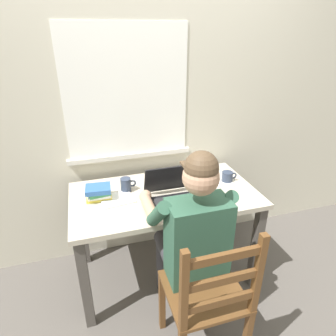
# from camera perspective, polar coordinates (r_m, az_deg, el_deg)

# --- Properties ---
(ground_plane) EXTENTS (8.00, 8.00, 0.00)m
(ground_plane) POSITION_cam_1_polar(r_m,az_deg,el_deg) (2.54, -0.59, -19.45)
(ground_plane) COLOR #56514C
(back_wall) EXTENTS (6.00, 0.08, 2.60)m
(back_wall) POSITION_cam_1_polar(r_m,az_deg,el_deg) (2.28, -3.94, 12.87)
(back_wall) COLOR beige
(back_wall) RESTS_ON ground
(desk) EXTENTS (1.31, 0.72, 0.74)m
(desk) POSITION_cam_1_polar(r_m,az_deg,el_deg) (2.14, -0.66, -7.34)
(desk) COLOR #BCB29E
(desk) RESTS_ON ground
(seated_person) EXTENTS (0.50, 0.60, 1.26)m
(seated_person) POSITION_cam_1_polar(r_m,az_deg,el_deg) (1.78, 4.42, -12.53)
(seated_person) COLOR #2D5642
(seated_person) RESTS_ON ground
(wooden_chair) EXTENTS (0.42, 0.42, 0.96)m
(wooden_chair) POSITION_cam_1_polar(r_m,az_deg,el_deg) (1.75, 7.71, -23.79)
(wooden_chair) COLOR brown
(wooden_chair) RESTS_ON ground
(laptop) EXTENTS (0.33, 0.31, 0.22)m
(laptop) POSITION_cam_1_polar(r_m,az_deg,el_deg) (1.98, 0.71, -5.01)
(laptop) COLOR black
(laptop) RESTS_ON desk
(computer_mouse) EXTENTS (0.06, 0.10, 0.03)m
(computer_mouse) POSITION_cam_1_polar(r_m,az_deg,el_deg) (2.02, 9.60, -5.84)
(computer_mouse) COLOR black
(computer_mouse) RESTS_ON desk
(coffee_mug_white) EXTENTS (0.12, 0.09, 0.10)m
(coffee_mug_white) POSITION_cam_1_polar(r_m,az_deg,el_deg) (2.23, 3.48, -1.39)
(coffee_mug_white) COLOR white
(coffee_mug_white) RESTS_ON desk
(coffee_mug_dark) EXTENTS (0.12, 0.08, 0.09)m
(coffee_mug_dark) POSITION_cam_1_polar(r_m,az_deg,el_deg) (2.26, 11.53, -1.73)
(coffee_mug_dark) COLOR #2D384C
(coffee_mug_dark) RESTS_ON desk
(coffee_mug_spare) EXTENTS (0.11, 0.07, 0.10)m
(coffee_mug_spare) POSITION_cam_1_polar(r_m,az_deg,el_deg) (2.11, -8.17, -3.26)
(coffee_mug_spare) COLOR #2D384C
(coffee_mug_spare) RESTS_ON desk
(book_stack_main) EXTENTS (0.18, 0.15, 0.10)m
(book_stack_main) POSITION_cam_1_polar(r_m,az_deg,el_deg) (2.05, -13.38, -4.70)
(book_stack_main) COLOR gold
(book_stack_main) RESTS_ON desk
(paper_pile_near_laptop) EXTENTS (0.24, 0.19, 0.01)m
(paper_pile_near_laptop) POSITION_cam_1_polar(r_m,az_deg,el_deg) (2.26, 9.90, -2.66)
(paper_pile_near_laptop) COLOR white
(paper_pile_near_laptop) RESTS_ON desk
(paper_pile_back_corner) EXTENTS (0.29, 0.21, 0.01)m
(paper_pile_back_corner) POSITION_cam_1_polar(r_m,az_deg,el_deg) (2.32, 9.68, -1.89)
(paper_pile_back_corner) COLOR silver
(paper_pile_back_corner) RESTS_ON desk
(paper_pile_side) EXTENTS (0.24, 0.21, 0.01)m
(paper_pile_side) POSITION_cam_1_polar(r_m,az_deg,el_deg) (2.04, -9.94, -6.01)
(paper_pile_side) COLOR white
(paper_pile_side) RESTS_ON desk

